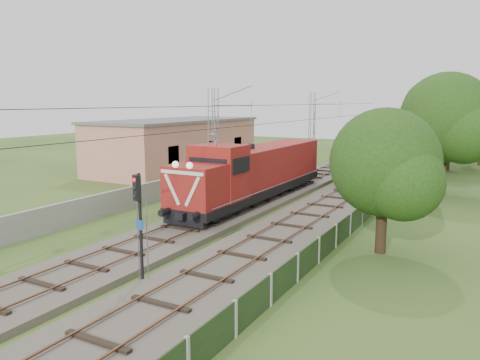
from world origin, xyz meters
The scene contains 13 objects.
ground centered at (0.00, 0.00, 0.00)m, with size 140.00×140.00×0.00m, color #2E4A1B.
track_main centered at (0.00, 7.00, 0.18)m, with size 4.20×70.00×0.45m.
track_side centered at (5.00, 20.00, 0.18)m, with size 4.20×80.00×0.45m.
catenary centered at (-2.95, 12.00, 4.05)m, with size 3.31×70.00×8.00m.
boundary_wall centered at (-6.50, 12.00, 0.75)m, with size 0.25×40.00×1.50m, color #9E9E99.
station_building centered at (-15.00, 24.00, 2.63)m, with size 8.40×20.40×5.22m.
fence centered at (8.00, 3.00, 0.60)m, with size 0.12×32.00×1.20m.
locomotive centered at (0.00, 12.50, 2.27)m, with size 3.04×17.37×4.41m.
coach_rake centered at (5.00, 66.91, 2.60)m, with size 3.16×94.20×3.65m.
signal_post centered at (2.90, -2.82, 3.05)m, with size 0.47×0.38×4.43m.
tree_a centered at (10.14, 5.82, 4.25)m, with size 5.26×5.01×6.82m.
tree_b centered at (11.14, 22.66, 5.79)m, with size 7.16×6.82×9.28m.
tree_c centered at (10.27, 36.38, 4.87)m, with size 6.03×5.74×7.82m.
Camera 1 is at (14.47, -15.99, 7.07)m, focal length 35.00 mm.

